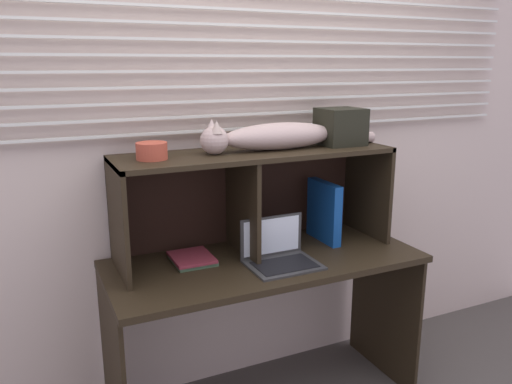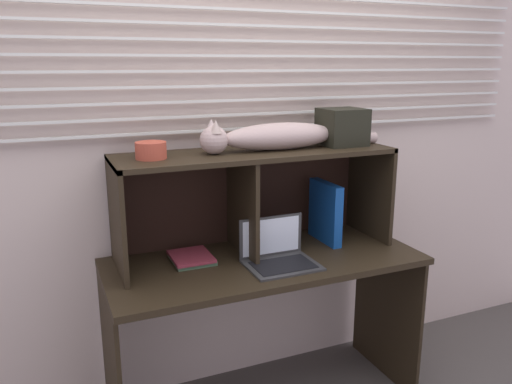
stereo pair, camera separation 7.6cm
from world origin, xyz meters
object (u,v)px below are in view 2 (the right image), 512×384
Objects in this scene: book_stack at (191,258)px; storage_box at (342,127)px; laptop at (278,255)px; small_basket at (151,150)px; binder_upright at (325,212)px; cat at (274,137)px.

book_stack is 1.06× the size of storage_box.
book_stack is (-0.35, 0.18, -0.02)m from laptop.
small_basket is at bearing 179.95° from book_stack.
book_stack is at bearing -179.99° from binder_upright.
book_stack is at bearing -0.05° from small_basket.
laptop is 2.39× the size of small_basket.
binder_upright is 1.40× the size of book_stack.
binder_upright is (0.34, 0.18, 0.11)m from laptop.
binder_upright reaches higher than laptop.
cat is 7.01× the size of small_basket.
binder_upright is 1.49× the size of storage_box.
storage_box is at bearing 0.00° from binder_upright.
storage_box is at bearing -0.00° from cat.
book_stack is 0.53m from small_basket.
cat is 4.21× the size of book_stack.
book_stack is (-0.69, -0.00, -0.14)m from binder_upright.
small_basket is (-0.16, 0.00, 0.50)m from book_stack.
binder_upright is at bearing 27.64° from laptop.
binder_upright is 0.93m from small_basket.
cat is at bearing 72.22° from laptop.
binder_upright is at bearing 180.00° from storage_box.
binder_upright is (0.29, -0.00, -0.39)m from cat.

